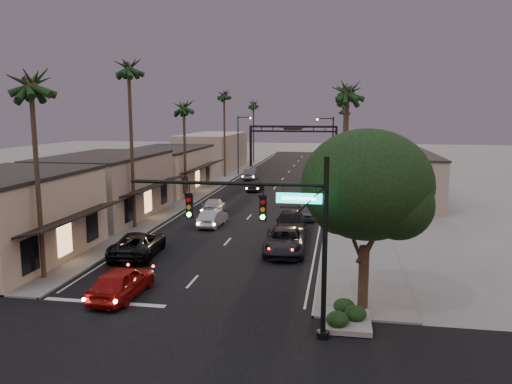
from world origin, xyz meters
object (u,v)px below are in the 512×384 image
(arch, at_px, (293,136))
(oncoming_silver, at_px, (212,218))
(streetlight_left, at_px, (240,140))
(palm_ra, at_px, (348,88))
(curbside_black, at_px, (291,223))
(corner_tree, at_px, (368,189))
(palm_ld, at_px, (224,92))
(palm_lb, at_px, (128,63))
(traffic_signal, at_px, (279,221))
(palm_rc, at_px, (345,106))
(palm_far, at_px, (253,102))
(palm_lc, at_px, (184,104))
(palm_rb, at_px, (346,87))
(curbside_near, at_px, (285,241))
(streetlight_right, at_px, (330,147))
(palm_la, at_px, (30,77))
(oncoming_pickup, at_px, (138,244))
(oncoming_red, at_px, (122,282))

(arch, relative_size, oncoming_silver, 3.57)
(streetlight_left, bearing_deg, palm_ra, -65.46)
(curbside_black, bearing_deg, corner_tree, -75.68)
(palm_ld, height_order, palm_ra, palm_ld)
(palm_lb, bearing_deg, palm_ld, 90.00)
(traffic_signal, xyz_separation_m, streetlight_left, (-12.61, 54.00, 0.25))
(palm_ld, relative_size, palm_rc, 1.16)
(streetlight_left, distance_m, palm_far, 20.96)
(arch, xyz_separation_m, palm_lc, (-8.60, -34.00, 4.94))
(corner_tree, distance_m, palm_rb, 37.12)
(curbside_near, bearing_deg, streetlight_right, 81.86)
(arch, relative_size, palm_lb, 1.00)
(palm_lc, relative_size, palm_rb, 0.86)
(traffic_signal, height_order, palm_la, palm_la)
(palm_la, bearing_deg, palm_ra, 41.09)
(streetlight_right, height_order, oncoming_silver, streetlight_right)
(streetlight_right, xyz_separation_m, palm_lb, (-15.52, -23.00, 8.06))
(streetlight_right, distance_m, palm_la, 39.68)
(oncoming_pickup, xyz_separation_m, curbside_black, (9.49, 8.03, 0.02))
(oncoming_pickup, distance_m, curbside_near, 9.91)
(palm_rb, bearing_deg, palm_ld, 147.40)
(palm_ra, height_order, palm_far, same)
(streetlight_left, relative_size, palm_rc, 0.74)
(traffic_signal, xyz_separation_m, arch, (-5.69, 66.00, 0.45))
(streetlight_right, xyz_separation_m, oncoming_pickup, (-12.01, -30.58, -4.51))
(curbside_black, bearing_deg, palm_rc, 79.85)
(corner_tree, bearing_deg, oncoming_pickup, 154.42)
(oncoming_pickup, bearing_deg, streetlight_left, -93.57)
(palm_la, xyz_separation_m, palm_lb, (-0.00, 13.00, 1.94))
(corner_tree, distance_m, curbside_black, 16.65)
(palm_la, distance_m, palm_ra, 22.82)
(palm_ld, height_order, curbside_black, palm_ld)
(oncoming_red, bearing_deg, streetlight_left, -83.09)
(streetlight_left, bearing_deg, streetlight_right, -43.21)
(traffic_signal, height_order, curbside_near, traffic_signal)
(palm_rc, xyz_separation_m, oncoming_silver, (-11.00, -40.17, -9.77))
(corner_tree, xyz_separation_m, streetlight_right, (-2.56, 37.55, -0.65))
(palm_lc, distance_m, palm_rb, 19.07)
(oncoming_red, bearing_deg, oncoming_pickup, -71.07)
(palm_rb, bearing_deg, palm_ra, -90.00)
(oncoming_pickup, bearing_deg, oncoming_red, 100.54)
(traffic_signal, xyz_separation_m, oncoming_silver, (-8.08, 19.83, -4.38))
(streetlight_left, height_order, curbside_near, streetlight_left)
(arch, height_order, oncoming_silver, arch)
(corner_tree, height_order, palm_ld, palm_ld)
(palm_rb, bearing_deg, arch, 108.30)
(palm_ld, distance_m, oncoming_pickup, 42.35)
(traffic_signal, relative_size, palm_rb, 0.60)
(arch, height_order, oncoming_red, arch)
(palm_la, relative_size, oncoming_red, 2.72)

